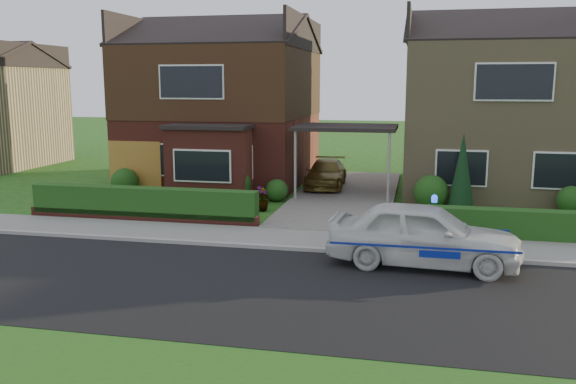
# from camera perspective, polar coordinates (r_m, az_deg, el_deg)

# --- Properties ---
(ground) EXTENTS (120.00, 120.00, 0.00)m
(ground) POSITION_cam_1_polar(r_m,az_deg,el_deg) (13.20, -0.45, -9.14)
(ground) COLOR #1C4713
(ground) RESTS_ON ground
(road) EXTENTS (60.00, 6.00, 0.02)m
(road) POSITION_cam_1_polar(r_m,az_deg,el_deg) (13.20, -0.45, -9.14)
(road) COLOR black
(road) RESTS_ON ground
(kerb) EXTENTS (60.00, 0.16, 0.12)m
(kerb) POSITION_cam_1_polar(r_m,az_deg,el_deg) (16.04, 1.95, -5.41)
(kerb) COLOR #9E9993
(kerb) RESTS_ON ground
(sidewalk) EXTENTS (60.00, 2.00, 0.10)m
(sidewalk) POSITION_cam_1_polar(r_m,az_deg,el_deg) (17.04, 2.58, -4.51)
(sidewalk) COLOR slate
(sidewalk) RESTS_ON ground
(driveway) EXTENTS (3.80, 12.00, 0.12)m
(driveway) POSITION_cam_1_polar(r_m,az_deg,el_deg) (23.71, 5.38, -0.33)
(driveway) COLOR #666059
(driveway) RESTS_ON ground
(house_left) EXTENTS (7.50, 9.53, 7.25)m
(house_left) POSITION_cam_1_polar(r_m,az_deg,el_deg) (27.42, -5.97, 8.96)
(house_left) COLOR maroon
(house_left) RESTS_ON ground
(house_right) EXTENTS (7.50, 8.06, 7.25)m
(house_right) POSITION_cam_1_polar(r_m,az_deg,el_deg) (26.34, 19.08, 8.10)
(house_right) COLOR #94805A
(house_right) RESTS_ON ground
(carport_link) EXTENTS (3.80, 3.00, 2.77)m
(carport_link) POSITION_cam_1_polar(r_m,az_deg,el_deg) (23.33, 5.47, 5.93)
(carport_link) COLOR black
(carport_link) RESTS_ON ground
(garage_door) EXTENTS (2.20, 0.10, 2.10)m
(garage_door) POSITION_cam_1_polar(r_m,az_deg,el_deg) (24.91, -14.09, 2.22)
(garage_door) COLOR #945E20
(garage_door) RESTS_ON ground
(dwarf_wall) EXTENTS (7.70, 0.25, 0.36)m
(dwarf_wall) POSITION_cam_1_polar(r_m,az_deg,el_deg) (19.87, -13.55, -2.27)
(dwarf_wall) COLOR maroon
(dwarf_wall) RESTS_ON ground
(hedge_left) EXTENTS (7.50, 0.55, 0.90)m
(hedge_left) POSITION_cam_1_polar(r_m,az_deg,el_deg) (20.04, -13.34, -2.69)
(hedge_left) COLOR #1C3C13
(hedge_left) RESTS_ON ground
(hedge_right) EXTENTS (7.50, 0.55, 0.80)m
(hedge_right) POSITION_cam_1_polar(r_m,az_deg,el_deg) (18.30, 21.53, -4.36)
(hedge_right) COLOR #1C3C13
(hedge_right) RESTS_ON ground
(shrub_left_far) EXTENTS (1.08, 1.08, 1.08)m
(shrub_left_far) POSITION_cam_1_polar(r_m,az_deg,el_deg) (24.69, -15.03, 0.91)
(shrub_left_far) COLOR #1C3C13
(shrub_left_far) RESTS_ON ground
(shrub_left_mid) EXTENTS (1.32, 1.32, 1.32)m
(shrub_left_mid) POSITION_cam_1_polar(r_m,az_deg,el_deg) (22.79, -5.15, 0.78)
(shrub_left_mid) COLOR #1C3C13
(shrub_left_mid) RESTS_ON ground
(shrub_left_near) EXTENTS (0.84, 0.84, 0.84)m
(shrub_left_near) POSITION_cam_1_polar(r_m,az_deg,el_deg) (22.70, -1.06, 0.16)
(shrub_left_near) COLOR #1C3C13
(shrub_left_near) RESTS_ON ground
(shrub_right_near) EXTENTS (1.20, 1.20, 1.20)m
(shrub_right_near) POSITION_cam_1_polar(r_m,az_deg,el_deg) (21.89, 13.24, -0.01)
(shrub_right_near) COLOR #1C3C13
(shrub_right_near) RESTS_ON ground
(shrub_right_mid) EXTENTS (0.96, 0.96, 0.96)m
(shrub_right_mid) POSITION_cam_1_polar(r_m,az_deg,el_deg) (22.58, 24.97, -0.70)
(shrub_right_mid) COLOR #1C3C13
(shrub_right_mid) RESTS_ON ground
(conifer_a) EXTENTS (0.90, 0.90, 2.60)m
(conifer_a) POSITION_cam_1_polar(r_m,az_deg,el_deg) (21.62, 15.97, 1.63)
(conifer_a) COLOR black
(conifer_a) RESTS_ON ground
(police_car) EXTENTS (4.19, 4.69, 1.72)m
(police_car) POSITION_cam_1_polar(r_m,az_deg,el_deg) (14.99, 12.58, -3.93)
(police_car) COLOR silver
(police_car) RESTS_ON ground
(driveway_car) EXTENTS (1.69, 3.81, 1.09)m
(driveway_car) POSITION_cam_1_polar(r_m,az_deg,el_deg) (25.30, 3.58, 1.74)
(driveway_car) COLOR brown
(driveway_car) RESTS_ON driveway
(potted_plant_a) EXTENTS (0.46, 0.36, 0.79)m
(potted_plant_a) POSITION_cam_1_polar(r_m,az_deg,el_deg) (21.43, -17.91, -1.01)
(potted_plant_a) COLOR gray
(potted_plant_a) RESTS_ON ground
(potted_plant_b) EXTENTS (0.55, 0.53, 0.79)m
(potted_plant_b) POSITION_cam_1_polar(r_m,az_deg,el_deg) (21.65, -18.94, -0.95)
(potted_plant_b) COLOR gray
(potted_plant_b) RESTS_ON ground
(potted_plant_c) EXTENTS (0.59, 0.59, 0.84)m
(potted_plant_c) POSITION_cam_1_polar(r_m,az_deg,el_deg) (20.99, -2.46, -0.67)
(potted_plant_c) COLOR gray
(potted_plant_c) RESTS_ON ground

